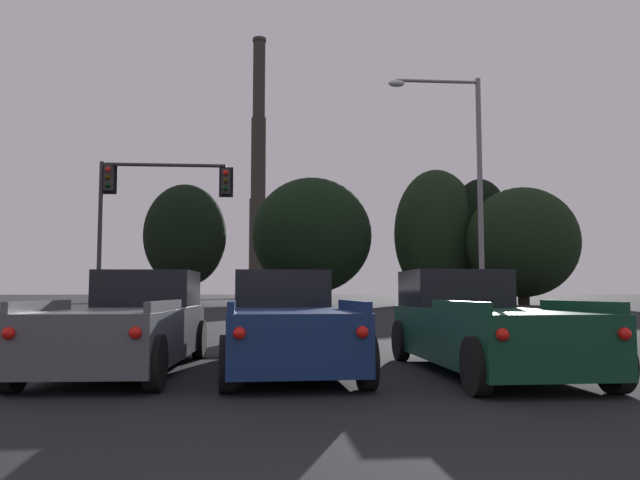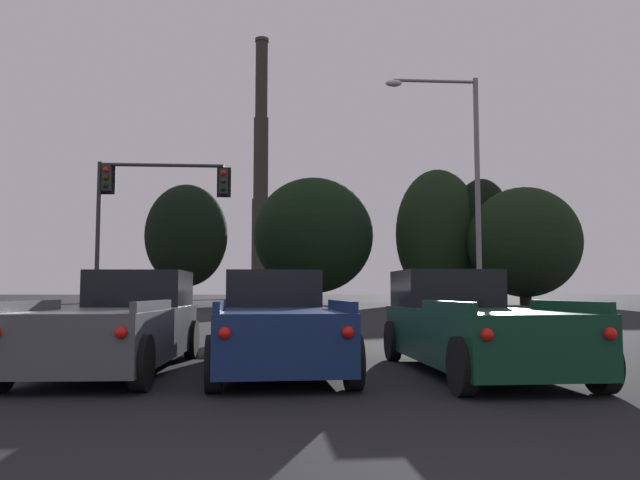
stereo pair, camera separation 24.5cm
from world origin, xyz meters
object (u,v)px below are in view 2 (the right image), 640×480
Objects in this scene: pickup_truck_center_lane_second at (276,325)px; pickup_truck_left_lane_second at (121,325)px; smokestack at (261,194)px; traffic_light_overhead_left at (142,201)px; street_lamp at (464,174)px; pickup_truck_right_lane_second at (470,325)px; sedan_center_lane_front at (285,316)px.

pickup_truck_center_lane_second is 1.01× the size of pickup_truck_left_lane_second.
traffic_light_overhead_left is at bearing -91.26° from smokestack.
street_lamp reaches higher than traffic_light_overhead_left.
pickup_truck_right_lane_second is 0.57× the size of street_lamp.
traffic_light_overhead_left reaches higher than pickup_truck_left_lane_second.
traffic_light_overhead_left is (-8.81, 14.55, 4.25)m from pickup_truck_right_lane_second.
pickup_truck_center_lane_second is at bearing -90.91° from sedan_center_lane_front.
traffic_light_overhead_left is at bearing 170.14° from street_lamp.
pickup_truck_right_lane_second is 0.84× the size of traffic_light_overhead_left.
traffic_light_overhead_left is (-5.40, 14.00, 4.25)m from pickup_truck_center_lane_second.
smokestack is (-6.45, 121.32, 21.25)m from pickup_truck_right_lane_second.
street_lamp is (3.81, 12.36, 5.10)m from pickup_truck_right_lane_second.
pickup_truck_right_lane_second is at bearing -107.11° from street_lamp.
pickup_truck_center_lane_second reaches higher than sedan_center_lane_front.
street_lamp reaches higher than pickup_truck_left_lane_second.
pickup_truck_center_lane_second is 14.75m from street_lamp.
sedan_center_lane_front is at bearing 109.98° from pickup_truck_right_lane_second.
pickup_truck_left_lane_second is (-6.21, 0.72, 0.00)m from pickup_truck_right_lane_second.
sedan_center_lane_front is 0.49× the size of street_lamp.
pickup_truck_right_lane_second is at bearing -5.11° from pickup_truck_left_lane_second.
pickup_truck_left_lane_second is 0.10× the size of smokestack.
pickup_truck_right_lane_second is 1.00× the size of pickup_truck_left_lane_second.
traffic_light_overhead_left is at bearing 119.83° from pickup_truck_right_lane_second.
pickup_truck_left_lane_second is 16.18m from street_lamp.
pickup_truck_right_lane_second is at bearing -67.32° from sedan_center_lane_front.
pickup_truck_right_lane_second is at bearing -11.84° from pickup_truck_center_lane_second.
pickup_truck_right_lane_second is at bearing -58.82° from traffic_light_overhead_left.
sedan_center_lane_front is at bearing -88.31° from smokestack.
pickup_truck_left_lane_second is (-3.09, -7.26, 0.14)m from sedan_center_lane_front.
traffic_light_overhead_left is 0.12× the size of smokestack.
pickup_truck_center_lane_second is 122.66m from smokestack.
pickup_truck_center_lane_second is 0.84× the size of traffic_light_overhead_left.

